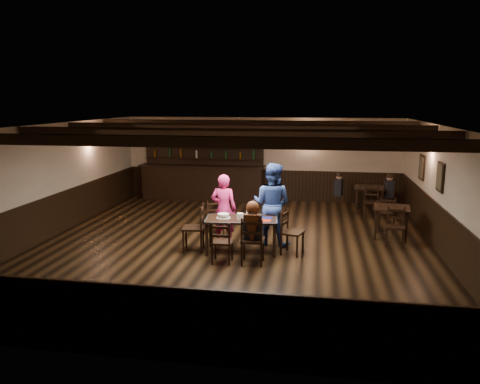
% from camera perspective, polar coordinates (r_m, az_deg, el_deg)
% --- Properties ---
extents(ground, '(10.00, 10.00, 0.00)m').
position_cam_1_polar(ground, '(10.80, -0.65, -6.35)').
color(ground, black).
rests_on(ground, ground).
extents(room_shell, '(9.02, 10.02, 2.71)m').
position_cam_1_polar(room_shell, '(10.45, -0.58, 2.88)').
color(room_shell, beige).
rests_on(room_shell, ground).
extents(dining_table, '(1.61, 0.91, 0.75)m').
position_cam_1_polar(dining_table, '(10.06, 0.18, -3.70)').
color(dining_table, black).
rests_on(dining_table, ground).
extents(chair_near_left, '(0.41, 0.39, 0.87)m').
position_cam_1_polar(chair_near_left, '(9.39, -2.27, -5.82)').
color(chair_near_left, black).
rests_on(chair_near_left, ground).
extents(chair_near_right, '(0.46, 0.44, 0.98)m').
position_cam_1_polar(chair_near_right, '(9.31, 1.50, -5.56)').
color(chair_near_right, black).
rests_on(chair_near_right, ground).
extents(chair_end_left, '(0.51, 0.53, 1.02)m').
position_cam_1_polar(chair_end_left, '(10.22, -5.23, -3.92)').
color(chair_end_left, black).
rests_on(chair_end_left, ground).
extents(chair_end_right, '(0.53, 0.55, 0.95)m').
position_cam_1_polar(chair_end_right, '(10.05, 5.96, -4.43)').
color(chair_end_right, black).
rests_on(chair_end_right, ground).
extents(chair_far_pushed, '(0.50, 0.49, 0.80)m').
position_cam_1_polar(chair_far_pushed, '(11.59, -3.09, -2.74)').
color(chair_far_pushed, black).
rests_on(chair_far_pushed, ground).
extents(woman_pink, '(0.61, 0.42, 1.61)m').
position_cam_1_polar(woman_pink, '(10.68, -2.00, -2.08)').
color(woman_pink, '#FF3381').
rests_on(woman_pink, ground).
extents(man_blue, '(1.07, 0.94, 1.87)m').
position_cam_1_polar(man_blue, '(10.59, 3.91, -1.48)').
color(man_blue, navy).
rests_on(man_blue, ground).
extents(seated_person, '(0.35, 0.53, 0.86)m').
position_cam_1_polar(seated_person, '(9.29, 1.55, -3.80)').
color(seated_person, black).
rests_on(seated_person, ground).
extents(cake, '(0.31, 0.31, 0.10)m').
position_cam_1_polar(cake, '(10.08, -2.04, -2.94)').
color(cake, white).
rests_on(cake, dining_table).
extents(plate_stack_a, '(0.15, 0.15, 0.14)m').
position_cam_1_polar(plate_stack_a, '(9.93, 0.01, -2.99)').
color(plate_stack_a, white).
rests_on(plate_stack_a, dining_table).
extents(plate_stack_b, '(0.16, 0.16, 0.19)m').
position_cam_1_polar(plate_stack_b, '(10.10, 1.21, -2.60)').
color(plate_stack_b, white).
rests_on(plate_stack_b, dining_table).
extents(tea_light, '(0.04, 0.04, 0.06)m').
position_cam_1_polar(tea_light, '(10.15, 0.84, -2.94)').
color(tea_light, '#A5A8AD').
rests_on(tea_light, dining_table).
extents(salt_shaker, '(0.04, 0.04, 0.09)m').
position_cam_1_polar(salt_shaker, '(9.92, 1.92, -3.16)').
color(salt_shaker, silver).
rests_on(salt_shaker, dining_table).
extents(pepper_shaker, '(0.04, 0.04, 0.10)m').
position_cam_1_polar(pepper_shaker, '(9.95, 2.49, -3.08)').
color(pepper_shaker, '#A5A8AD').
rests_on(pepper_shaker, dining_table).
extents(drink_glass, '(0.07, 0.07, 0.12)m').
position_cam_1_polar(drink_glass, '(10.13, 1.60, -2.77)').
color(drink_glass, silver).
rests_on(drink_glass, dining_table).
extents(menu_red, '(0.36, 0.27, 0.00)m').
position_cam_1_polar(menu_red, '(9.89, 2.77, -3.46)').
color(menu_red, maroon).
rests_on(menu_red, dining_table).
extents(menu_blue, '(0.29, 0.22, 0.00)m').
position_cam_1_polar(menu_blue, '(10.12, 3.21, -3.13)').
color(menu_blue, '#101252').
rests_on(menu_blue, dining_table).
extents(bar_counter, '(4.17, 0.70, 2.20)m').
position_cam_1_polar(bar_counter, '(15.52, -4.55, 1.75)').
color(bar_counter, black).
rests_on(bar_counter, ground).
extents(back_table_a, '(0.93, 0.93, 0.75)m').
position_cam_1_polar(back_table_a, '(11.71, 18.00, -2.22)').
color(back_table_a, black).
rests_on(back_table_a, ground).
extents(back_table_b, '(0.90, 0.90, 0.75)m').
position_cam_1_polar(back_table_b, '(14.21, 15.46, 0.21)').
color(back_table_b, black).
rests_on(back_table_b, ground).
extents(bg_patron_left, '(0.28, 0.38, 0.70)m').
position_cam_1_polar(bg_patron_left, '(14.09, 11.95, 0.96)').
color(bg_patron_left, black).
rests_on(bg_patron_left, ground).
extents(bg_patron_right, '(0.23, 0.36, 0.71)m').
position_cam_1_polar(bg_patron_right, '(14.24, 17.74, 0.78)').
color(bg_patron_right, black).
rests_on(bg_patron_right, ground).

